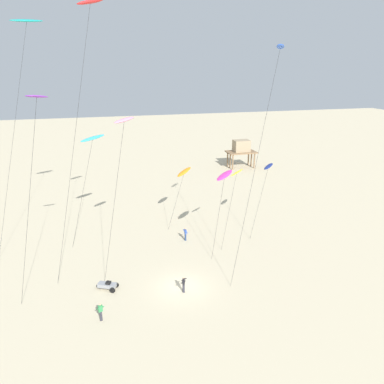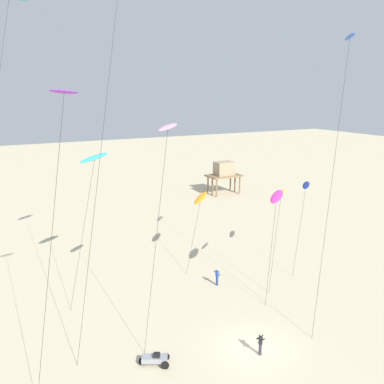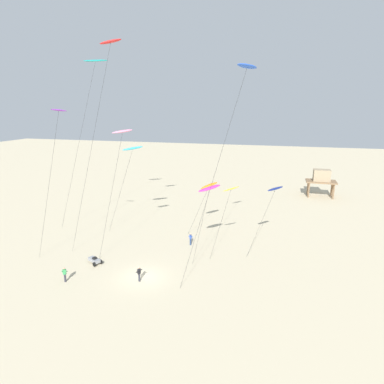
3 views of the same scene
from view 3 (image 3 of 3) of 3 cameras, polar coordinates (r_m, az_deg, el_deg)
The scene contains 16 objects.
ground_plane at distance 36.77m, azimuth -8.76°, elevation -14.77°, with size 260.00×260.00×0.00m, color beige.
kite_orange at distance 46.62m, azimuth 3.02°, elevation 1.12°, with size 3.95×2.96×7.59m.
kite_pink at distance 38.56m, azimuth -12.26°, elevation 10.24°, with size 4.16×3.10×15.63m.
kite_yellow at distance 38.41m, azimuth 6.87°, elevation 0.33°, with size 3.12×2.16×9.04m.
kite_purple at distance 40.89m, azimuth -22.65°, elevation 12.42°, with size 4.20×2.83×17.93m.
kite_teal at distance 51.13m, azimuth -16.80°, elevation 21.13°, with size 7.28×5.08×24.70m.
kite_blue at distance 32.35m, azimuth 9.56°, elevation 20.53°, with size 6.60×5.17×22.03m.
kite_magenta at distance 36.68m, azimuth 3.08°, elevation 0.62°, with size 3.04×2.40×9.51m.
kite_navy at distance 40.31m, azimuth 14.50°, elevation 0.49°, with size 4.02×3.13×8.76m.
kite_cyan at distance 47.88m, azimuth -10.49°, elevation 7.55°, with size 4.89×3.43×12.66m.
kite_red at distance 42.21m, azimuth -14.32°, elevation 24.01°, with size 6.62×4.57×25.85m.
kite_flyer_nearest at distance 43.72m, azimuth -0.26°, elevation -8.27°, with size 0.52×0.55×1.67m.
kite_flyer_middle at distance 35.74m, azimuth -9.35°, elevation -14.08°, with size 0.67×0.68×1.67m.
kite_flyer_furthest at distance 37.72m, azimuth -21.62°, elevation -13.37°, with size 0.69×0.67×1.67m.
stilt_house at distance 71.11m, azimuth 21.96°, elevation 2.39°, with size 5.91×3.76×5.68m.
beach_buggy at distance 40.78m, azimuth -16.90°, elevation -11.47°, with size 2.09×1.60×0.82m.
Camera 3 is at (13.41, -29.08, 18.08)m, focal length 30.11 mm.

